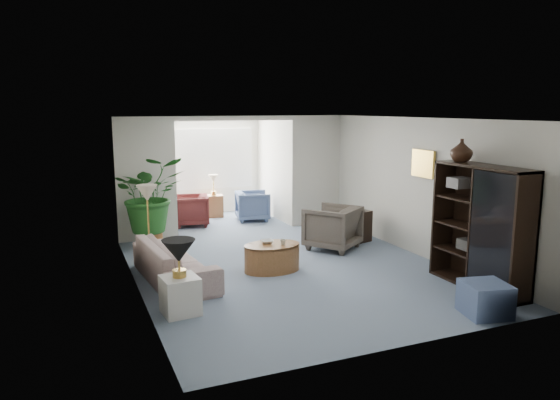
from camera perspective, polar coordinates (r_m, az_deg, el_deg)
name	(u,v)px	position (r m, az deg, el deg)	size (l,w,h in m)	color
floor	(294,271)	(8.71, 1.53, -7.79)	(6.00, 6.00, 0.00)	gray
sunroom_floor	(223,222)	(12.43, -6.23, -2.37)	(2.60, 2.60, 0.00)	gray
back_pier_left	(146,180)	(10.76, -14.43, 2.18)	(1.20, 0.12, 2.50)	beige
back_pier_right	(316,171)	(11.90, 4.00, 3.21)	(1.20, 0.12, 2.50)	beige
back_header	(236,118)	(11.09, -4.84, 8.91)	(2.60, 0.12, 0.10)	beige
window_pane	(210,159)	(13.24, -7.68, 4.50)	(2.20, 0.02, 1.50)	white
window_blinds	(210,159)	(13.22, -7.65, 4.49)	(2.20, 0.02, 1.50)	white
framed_picture	(424,164)	(9.54, 15.48, 3.87)	(0.04, 0.50, 0.40)	beige
sofa	(175,262)	(8.33, -11.47, -6.63)	(2.10, 0.82, 0.61)	#C1B3A3
end_table	(180,295)	(7.05, -10.88, -10.21)	(0.46, 0.46, 0.50)	silver
table_lamp	(179,251)	(6.87, -11.04, -5.50)	(0.44, 0.44, 0.30)	black
floor_lamp	(147,193)	(9.06, -14.36, 0.73)	(0.36, 0.36, 0.28)	beige
coffee_table	(272,257)	(8.67, -0.87, -6.31)	(0.95, 0.95, 0.45)	brown
coffee_bowl	(267,242)	(8.68, -1.43, -4.58)	(0.21, 0.21, 0.05)	silver
coffee_cup	(283,242)	(8.57, 0.31, -4.64)	(0.10, 0.10, 0.09)	beige
wingback_chair	(332,227)	(10.00, 5.76, -3.00)	(0.89, 0.92, 0.83)	#5A5147
side_table_dark	(356,226)	(10.61, 8.31, -2.85)	(0.52, 0.42, 0.63)	black
entertainment_cabinet	(481,227)	(8.26, 21.12, -2.81)	(0.44, 1.67, 1.85)	black
cabinet_urn	(461,150)	(8.46, 19.26, 5.16)	(0.34, 0.34, 0.35)	#321C10
ottoman	(485,299)	(7.39, 21.56, -10.05)	(0.54, 0.54, 0.43)	slate
plant_pot	(152,240)	(10.37, -13.81, -4.23)	(0.40, 0.40, 0.32)	#9F5E2E
house_plant	(150,194)	(10.19, -14.02, 0.62)	(1.31, 1.14, 1.46)	#20591E
sunroom_chair_blue	(253,206)	(12.48, -3.01, -0.63)	(0.75, 0.77, 0.70)	slate
sunroom_chair_maroon	(191,210)	(12.07, -9.73, -1.12)	(0.76, 0.78, 0.71)	maroon
sunroom_table	(214,206)	(12.97, -7.25, -0.65)	(0.44, 0.34, 0.54)	brown
shelf_clutter	(485,218)	(8.11, 21.52, -1.89)	(0.30, 1.20, 1.06)	black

